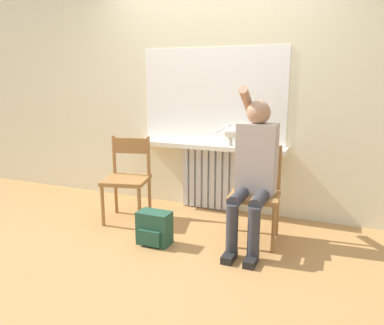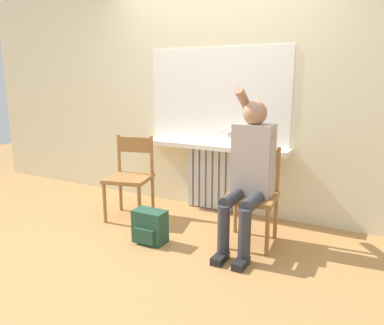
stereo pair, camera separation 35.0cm
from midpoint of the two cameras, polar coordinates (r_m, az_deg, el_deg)
ground_plane at (r=3.35m, az=-7.37°, el=-13.07°), size 12.00×12.00×0.00m
wall_with_window at (r=4.13m, az=0.80°, el=11.29°), size 7.00×0.06×2.70m
radiator at (r=4.20m, az=0.36°, el=-2.45°), size 0.65×0.08×0.71m
windowsill at (r=4.06m, az=0.01°, el=2.49°), size 1.69×0.23×0.05m
window_glass at (r=4.10m, az=0.61°, el=10.09°), size 1.62×0.01×1.01m
chair_left at (r=3.96m, az=-12.34°, el=-2.23°), size 0.52×0.52×0.86m
chair_right at (r=3.39m, az=6.75°, el=-4.53°), size 0.47×0.47×0.86m
person at (r=3.23m, az=6.47°, el=-0.68°), size 0.36×0.96×1.39m
cat at (r=3.90m, az=5.09°, el=4.48°), size 0.51×0.12×0.23m
backpack at (r=3.41m, az=-8.76°, el=-9.94°), size 0.29×0.20×0.30m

